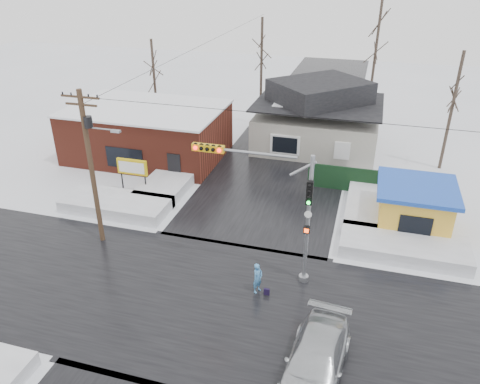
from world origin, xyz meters
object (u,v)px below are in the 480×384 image
(traffic_signal, at_px, (277,199))
(utility_pole, at_px, (91,160))
(pedestrian, at_px, (258,278))
(car, at_px, (315,362))
(kiosk, at_px, (414,207))
(marquee_sign, at_px, (132,168))

(traffic_signal, distance_m, utility_pole, 10.39)
(traffic_signal, height_order, utility_pole, utility_pole)
(pedestrian, bearing_deg, car, -117.25)
(kiosk, xyz_separation_m, car, (-4.10, -12.99, -0.67))
(utility_pole, bearing_deg, marquee_sign, 100.13)
(kiosk, bearing_deg, marquee_sign, -178.45)
(traffic_signal, xyz_separation_m, kiosk, (7.07, 7.03, -3.08))
(marquee_sign, distance_m, car, 19.10)
(marquee_sign, xyz_separation_m, pedestrian, (10.93, -8.02, -1.11))
(pedestrian, bearing_deg, marquee_sign, 78.66)
(utility_pole, distance_m, marquee_sign, 6.87)
(traffic_signal, distance_m, car, 7.64)
(marquee_sign, height_order, car, marquee_sign)
(utility_pole, distance_m, kiosk, 18.95)
(utility_pole, relative_size, marquee_sign, 3.53)
(kiosk, relative_size, car, 0.84)
(utility_pole, bearing_deg, traffic_signal, -2.95)
(traffic_signal, bearing_deg, utility_pole, 177.05)
(kiosk, bearing_deg, pedestrian, -131.62)
(kiosk, height_order, car, kiosk)
(marquee_sign, bearing_deg, car, -40.94)
(marquee_sign, xyz_separation_m, car, (14.40, -12.49, -1.12))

